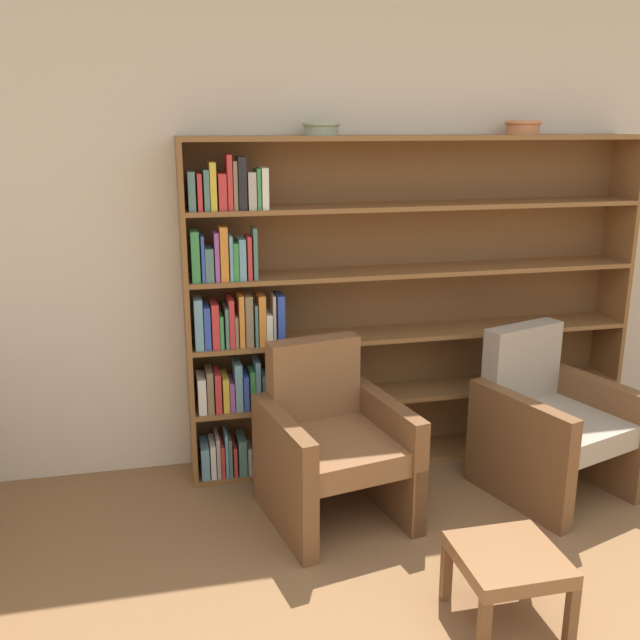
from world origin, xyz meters
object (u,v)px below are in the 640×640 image
bowl_cream (321,128)px  bowl_stoneware (523,126)px  armchair_leather (332,443)px  bookshelf (372,307)px  armchair_cushioned (550,422)px  footstool (508,564)px

bowl_cream → bowl_stoneware: bearing=0.0°
bowl_stoneware → armchair_leather: (-1.20, -0.54, -1.52)m
bookshelf → armchair_leather: bookshelf is taller
armchair_cushioned → armchair_leather: bearing=-18.3°
bookshelf → armchair_cushioned: bookshelf is taller
armchair_cushioned → footstool: (-0.72, -0.96, -0.12)m
footstool → bowl_cream: bearing=105.3°
armchair_leather → footstool: size_ratio=2.17×
armchair_cushioned → footstool: bearing=34.8°
bookshelf → armchair_cushioned: bearing=-34.1°
bowl_stoneware → armchair_leather: size_ratio=0.24×
bowl_cream → armchair_cushioned: size_ratio=0.23×
bookshelf → bowl_stoneware: bearing=-1.3°
bowl_stoneware → armchair_cushioned: (-0.01, -0.54, -1.52)m
bookshelf → armchair_cushioned: 1.14m
bowl_cream → bowl_stoneware: 1.13m
bowl_stoneware → bookshelf: bearing=178.7°
bookshelf → armchair_cushioned: (0.83, -0.56, -0.54)m
bowl_cream → bowl_stoneware: (1.13, 0.00, 0.00)m
bookshelf → bowl_cream: size_ratio=12.87×
bookshelf → armchair_leather: size_ratio=2.99×
bowl_stoneware → footstool: size_ratio=0.51×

